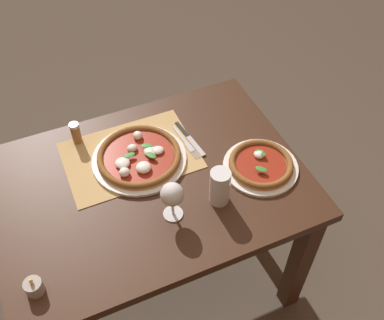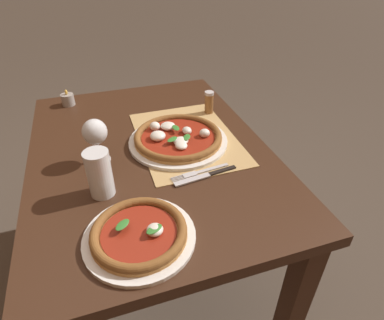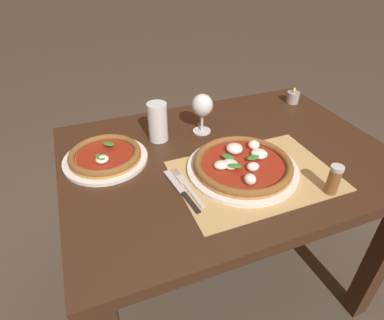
# 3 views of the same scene
# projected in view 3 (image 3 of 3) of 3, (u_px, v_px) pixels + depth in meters

# --- Properties ---
(ground_plane) EXTENTS (24.00, 24.00, 0.00)m
(ground_plane) POSITION_uv_depth(u_px,v_px,m) (217.00, 280.00, 1.55)
(ground_plane) COLOR #473D33
(dining_table) EXTENTS (1.13, 0.82, 0.74)m
(dining_table) POSITION_uv_depth(u_px,v_px,m) (225.00, 180.00, 1.20)
(dining_table) COLOR #382114
(dining_table) RESTS_ON ground
(paper_placemat) EXTENTS (0.50, 0.35, 0.00)m
(paper_placemat) POSITION_uv_depth(u_px,v_px,m) (255.00, 175.00, 1.02)
(paper_placemat) COLOR tan
(paper_placemat) RESTS_ON dining_table
(pizza_near) EXTENTS (0.36, 0.36, 0.05)m
(pizza_near) POSITION_uv_depth(u_px,v_px,m) (243.00, 165.00, 1.03)
(pizza_near) COLOR silver
(pizza_near) RESTS_ON paper_placemat
(pizza_far) EXTENTS (0.28, 0.28, 0.04)m
(pizza_far) POSITION_uv_depth(u_px,v_px,m) (105.00, 156.00, 1.08)
(pizza_far) COLOR silver
(pizza_far) RESTS_ON dining_table
(wine_glass) EXTENTS (0.08, 0.08, 0.16)m
(wine_glass) POSITION_uv_depth(u_px,v_px,m) (202.00, 107.00, 1.19)
(wine_glass) COLOR silver
(wine_glass) RESTS_ON dining_table
(pint_glass) EXTENTS (0.07, 0.07, 0.15)m
(pint_glass) POSITION_uv_depth(u_px,v_px,m) (158.00, 123.00, 1.17)
(pint_glass) COLOR silver
(pint_glass) RESTS_ON dining_table
(fork) EXTENTS (0.04, 0.20, 0.00)m
(fork) POSITION_uv_depth(u_px,v_px,m) (187.00, 186.00, 0.97)
(fork) COLOR #B7B7BC
(fork) RESTS_ON paper_placemat
(knife) EXTENTS (0.04, 0.22, 0.01)m
(knife) POSITION_uv_depth(u_px,v_px,m) (181.00, 190.00, 0.96)
(knife) COLOR black
(knife) RESTS_ON paper_placemat
(votive_candle) EXTENTS (0.06, 0.06, 0.07)m
(votive_candle) POSITION_uv_depth(u_px,v_px,m) (293.00, 98.00, 1.46)
(votive_candle) COLOR gray
(votive_candle) RESTS_ON dining_table
(pepper_shaker) EXTENTS (0.04, 0.04, 0.10)m
(pepper_shaker) POSITION_uv_depth(u_px,v_px,m) (334.00, 180.00, 0.93)
(pepper_shaker) COLOR brown
(pepper_shaker) RESTS_ON dining_table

